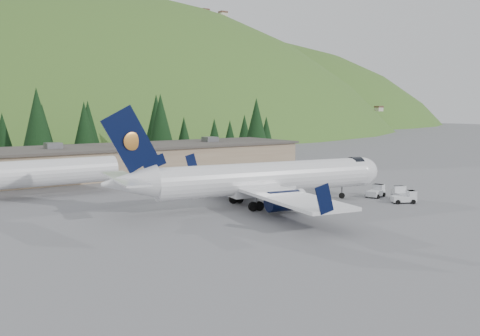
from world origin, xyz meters
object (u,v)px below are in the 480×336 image
airliner (260,179)px  ramp_worker (325,193)px  baggage_tug_b (406,197)px  baggage_tug_c (401,194)px  second_airliner (10,174)px  terminal_building (112,160)px  baggage_tug_a (376,191)px

airliner → ramp_worker: size_ratio=22.55×
baggage_tug_b → baggage_tug_c: baggage_tug_c is taller
second_airliner → terminal_building: second_airliner is taller
second_airliner → baggage_tug_b: bearing=-37.5°
second_airliner → baggage_tug_b: size_ratio=8.39×
baggage_tug_c → baggage_tug_a: bearing=34.3°
ramp_worker → baggage_tug_b: bearing=91.9°
airliner → baggage_tug_a: 17.24m
baggage_tug_a → baggage_tug_c: (0.54, -3.65, 0.08)m
airliner → baggage_tug_c: airliner is taller
baggage_tug_c → baggage_tug_b: bearing=170.3°
baggage_tug_a → second_airliner: bearing=129.7°
second_airliner → baggage_tug_a: (40.54, -25.41, -2.60)m
baggage_tug_b → baggage_tug_c: size_ratio=0.88×
airliner → ramp_worker: bearing=1.9°
baggage_tug_b → baggage_tug_c: bearing=84.6°
baggage_tug_b → ramp_worker: size_ratio=2.02×
baggage_tug_c → ramp_worker: (-7.61, 6.02, 0.02)m
baggage_tug_c → terminal_building: 49.82m
ramp_worker → airliner: bearing=-45.8°
baggage_tug_a → baggage_tug_c: baggage_tug_c is taller
airliner → baggage_tug_b: bearing=-19.6°
second_airliner → baggage_tug_b: 50.42m
second_airliner → baggage_tug_c: (41.08, -29.06, -2.53)m
baggage_tug_b → ramp_worker: ramp_worker is taller
baggage_tug_b → ramp_worker: bearing=160.7°
second_airliner → ramp_worker: (33.48, -23.04, -2.51)m
airliner → ramp_worker: airliner is taller
baggage_tug_b → terminal_building: bearing=143.4°
airliner → baggage_tug_c: size_ratio=9.84×
second_airliner → baggage_tug_c: bearing=-35.3°
terminal_building → ramp_worker: (13.56, -39.04, -1.81)m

